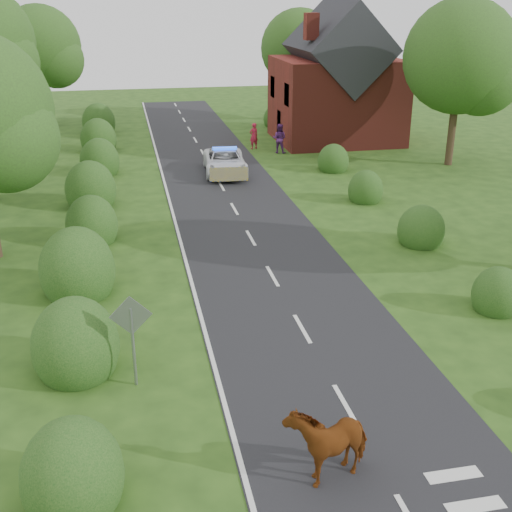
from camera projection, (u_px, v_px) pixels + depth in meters
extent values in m
plane|color=#264516|center=(346.00, 406.00, 15.71)|extent=(120.00, 120.00, 0.00)
cube|color=black|center=(238.00, 216.00, 29.32)|extent=(6.00, 70.00, 0.02)
cube|color=white|center=(346.00, 405.00, 15.70)|extent=(0.12, 1.80, 0.01)
cube|color=white|center=(302.00, 328.00, 19.33)|extent=(0.12, 1.80, 0.01)
cube|color=white|center=(272.00, 276.00, 22.96)|extent=(0.12, 1.80, 0.01)
cube|color=white|center=(251.00, 238.00, 26.59)|extent=(0.12, 1.80, 0.01)
cube|color=white|center=(234.00, 209.00, 30.22)|extent=(0.12, 1.80, 0.01)
cube|color=white|center=(221.00, 186.00, 33.85)|extent=(0.12, 1.80, 0.01)
cube|color=white|center=(211.00, 168.00, 37.48)|extent=(0.12, 1.80, 0.01)
cube|color=white|center=(202.00, 153.00, 41.11)|extent=(0.12, 1.80, 0.01)
cube|color=white|center=(195.00, 140.00, 44.75)|extent=(0.12, 1.80, 0.01)
cube|color=white|center=(189.00, 129.00, 48.38)|extent=(0.12, 1.80, 0.01)
cube|color=white|center=(184.00, 120.00, 52.01)|extent=(0.12, 1.80, 0.01)
cube|color=white|center=(179.00, 112.00, 55.64)|extent=(0.12, 1.80, 0.01)
cube|color=white|center=(175.00, 105.00, 59.27)|extent=(0.12, 1.80, 0.01)
cube|color=white|center=(175.00, 219.00, 28.77)|extent=(0.12, 70.00, 0.01)
cube|color=white|center=(475.00, 506.00, 12.60)|extent=(1.20, 0.35, 0.01)
cube|color=white|center=(453.00, 475.00, 13.42)|extent=(1.20, 0.35, 0.01)
ellipsoid|color=#134114|center=(73.00, 476.00, 12.47)|extent=(2.00, 2.10, 2.40)
ellipsoid|color=#134114|center=(76.00, 346.00, 16.94)|extent=(2.30, 2.41, 2.70)
ellipsoid|color=#134114|center=(77.00, 270.00, 21.41)|extent=(2.50, 2.62, 3.00)
ellipsoid|color=#134114|center=(92.00, 225.00, 26.06)|extent=(2.10, 2.20, 2.50)
ellipsoid|color=#134114|center=(91.00, 190.00, 30.53)|extent=(2.40, 2.52, 2.80)
ellipsoid|color=#134114|center=(100.00, 161.00, 36.05)|extent=(2.20, 2.31, 2.60)
ellipsoid|color=#134114|center=(98.00, 139.00, 41.45)|extent=(2.30, 2.41, 2.70)
ellipsoid|color=#134114|center=(99.00, 122.00, 46.86)|extent=(2.40, 2.52, 2.80)
ellipsoid|color=#134114|center=(497.00, 295.00, 20.34)|extent=(1.60, 1.68, 1.90)
ellipsoid|color=#134114|center=(421.00, 230.00, 25.80)|extent=(1.90, 2.00, 2.10)
ellipsoid|color=#134114|center=(366.00, 190.00, 31.24)|extent=(1.70, 1.78, 2.00)
ellipsoid|color=#134114|center=(333.00, 161.00, 36.74)|extent=(1.80, 1.89, 2.00)
ellipsoid|color=#134114|center=(274.00, 119.00, 49.41)|extent=(1.70, 1.78, 2.00)
sphere|color=#387420|center=(3.00, 138.00, 22.65)|extent=(3.92, 3.92, 3.92)
cylinder|color=#332316|center=(46.00, 98.00, 49.27)|extent=(0.44, 0.44, 4.18)
sphere|color=#2B431C|center=(40.00, 46.00, 47.84)|extent=(6.00, 6.00, 6.00)
sphere|color=#387420|center=(56.00, 60.00, 47.85)|extent=(4.20, 4.20, 4.20)
cylinder|color=#332316|center=(452.00, 128.00, 37.46)|extent=(0.44, 0.44, 4.40)
sphere|color=#2B431C|center=(460.00, 56.00, 35.96)|extent=(6.40, 6.40, 6.40)
sphere|color=#387420|center=(482.00, 76.00, 35.96)|extent=(4.48, 4.48, 4.48)
cylinder|color=#332316|center=(298.00, 96.00, 51.14)|extent=(0.44, 0.44, 3.96)
sphere|color=#2B431C|center=(299.00, 48.00, 49.78)|extent=(6.00, 6.00, 6.00)
sphere|color=#387420|center=(314.00, 61.00, 49.77)|extent=(4.20, 4.20, 4.20)
cylinder|color=gray|center=(133.00, 347.00, 16.18)|extent=(0.08, 0.08, 2.20)
cube|color=gray|center=(131.00, 316.00, 15.84)|extent=(1.06, 0.04, 1.06)
cube|color=maroon|center=(336.00, 100.00, 43.68)|extent=(8.00, 7.00, 5.50)
cube|color=black|center=(339.00, 47.00, 42.38)|extent=(5.94, 7.40, 5.94)
cube|color=maroon|center=(311.00, 26.00, 39.57)|extent=(0.80, 0.80, 1.60)
imported|color=brown|center=(328.00, 443.00, 13.33)|extent=(2.24, 1.72, 1.41)
imported|color=white|center=(225.00, 162.00, 36.09)|extent=(2.62, 5.06, 1.36)
cube|color=yellow|center=(229.00, 174.00, 33.83)|extent=(2.03, 0.21, 0.75)
cube|color=blue|center=(225.00, 148.00, 35.80)|extent=(1.37, 0.38, 0.14)
imported|color=#B21F39|center=(254.00, 136.00, 41.95)|extent=(0.72, 0.59, 1.69)
imported|color=#562367|center=(279.00, 138.00, 40.79)|extent=(1.13, 1.05, 1.86)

